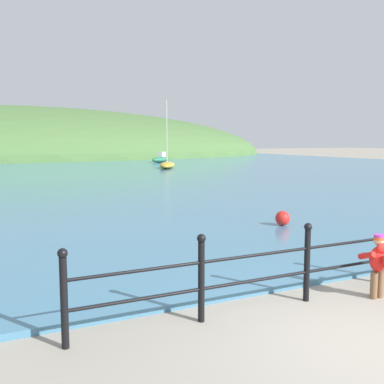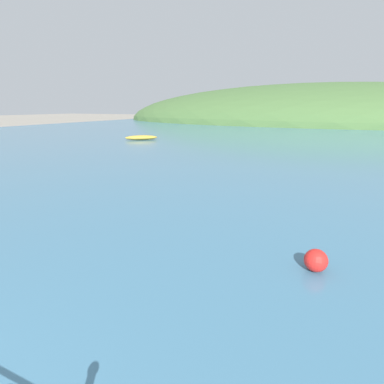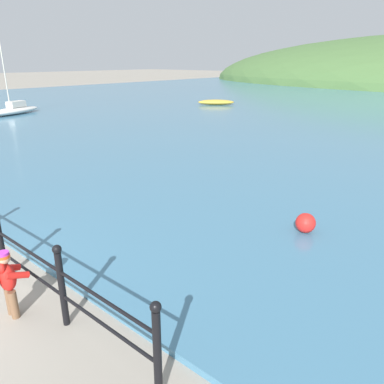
# 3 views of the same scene
# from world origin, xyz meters

# --- Properties ---
(water) EXTENTS (80.00, 60.00, 0.10)m
(water) POSITION_xyz_m (0.00, 32.00, 0.05)
(water) COLOR teal
(water) RESTS_ON ground
(far_hillside) EXTENTS (81.03, 44.57, 14.40)m
(far_hillside) POSITION_xyz_m (0.00, 66.12, 0.00)
(far_hillside) COLOR #476B38
(far_hillside) RESTS_ON ground
(boat_red_dinghy) EXTENTS (2.67, 2.41, 0.40)m
(boat_red_dinghy) POSITION_xyz_m (-11.77, 23.03, 0.30)
(boat_red_dinghy) COLOR gold
(boat_red_dinghy) RESTS_ON water
(mooring_buoy) EXTENTS (0.40, 0.40, 0.40)m
(mooring_buoy) POSITION_xyz_m (3.31, 6.16, 0.30)
(mooring_buoy) COLOR red
(mooring_buoy) RESTS_ON water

